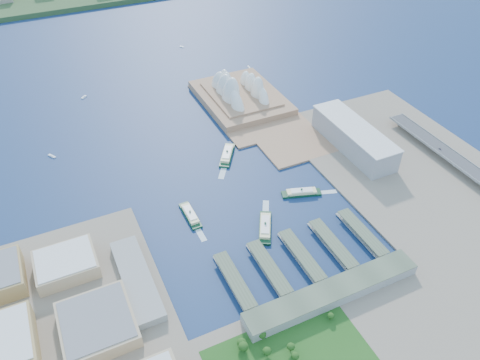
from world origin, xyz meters
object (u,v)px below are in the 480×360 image
ferry_d (301,191)px  car_c (440,149)px  ferry_c (265,226)px  opera_house (241,85)px  toaster_building (354,137)px  ferry_b (227,153)px  ferry_a (190,214)px

ferry_d → car_c: size_ratio=11.23×
car_c → ferry_c: bearing=4.4°
opera_house → car_c: (191.00, -271.19, -16.47)m
toaster_building → car_c: (101.00, -71.19, -4.97)m
ferry_b → car_c: bearing=7.9°
ferry_c → ferry_d: ferry_c is taller
opera_house → car_c: opera_house is taller
ferry_c → toaster_building: bearing=-125.4°
ferry_c → car_c: size_ratio=12.04×
ferry_a → car_c: bearing=-6.1°
toaster_building → ferry_a: toaster_building is taller
opera_house → ferry_d: 261.01m
toaster_building → car_c: size_ratio=33.13×
ferry_c → opera_house: bearing=-80.9°
ferry_a → ferry_d: (148.56, -22.85, 0.15)m
car_c → ferry_b: bearing=-25.6°
ferry_b → ferry_d: 131.67m
ferry_c → car_c: car_c is taller
toaster_building → ferry_d: 136.30m
opera_house → ferry_a: (-181.14, -234.71, -27.18)m
ferry_b → car_c: 308.63m
ferry_a → ferry_b: ferry_b is taller
toaster_building → ferry_b: 188.32m
ferry_a → ferry_b: 135.13m
ferry_c → ferry_b: bearing=-67.9°
ferry_a → ferry_b: bearing=45.4°
opera_house → toaster_building: 219.62m
toaster_building → ferry_d: toaster_building is taller
opera_house → ferry_a: size_ratio=3.53×
car_c → opera_house: bearing=-54.8°
opera_house → ferry_c: bearing=-109.8°
opera_house → toaster_building: opera_house is taller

